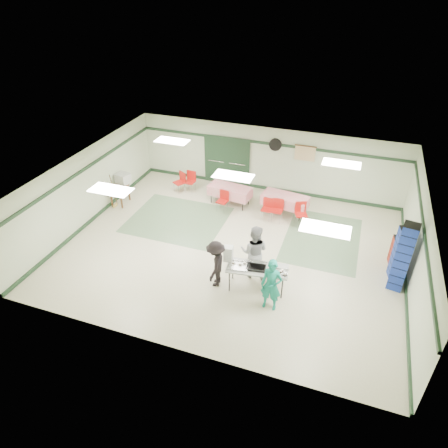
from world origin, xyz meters
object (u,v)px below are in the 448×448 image
(serving_table, at_px, (257,269))
(chair_d, at_px, (223,199))
(dining_table_b, at_px, (230,191))
(volunteer_grey, at_px, (254,252))
(office_printer, at_px, (123,178))
(crate_stack_blue_b, at_px, (403,258))
(crate_stack_red, at_px, (397,251))
(chair_a, at_px, (278,208))
(chair_loose_a, at_px, (191,179))
(chair_c, at_px, (301,211))
(chair_loose_b, at_px, (181,180))
(broom, at_px, (113,190))
(dining_table_a, at_px, (285,200))
(chair_b, at_px, (267,207))
(crate_stack_blue_a, at_px, (400,254))
(printer_table, at_px, (119,189))
(volunteer_teal, at_px, (271,285))
(volunteer_dark, at_px, (216,264))

(serving_table, xyz_separation_m, chair_d, (-2.41, 3.91, -0.20))
(dining_table_b, bearing_deg, volunteer_grey, -53.90)
(office_printer, bearing_deg, chair_d, 19.77)
(crate_stack_blue_b, bearing_deg, crate_stack_red, 90.00)
(chair_a, distance_m, chair_loose_a, 4.09)
(chair_c, distance_m, chair_loose_b, 5.22)
(crate_stack_red, height_order, office_printer, office_printer)
(volunteer_grey, height_order, chair_c, volunteer_grey)
(broom, bearing_deg, volunteer_grey, -31.97)
(chair_loose_a, bearing_deg, crate_stack_red, -12.63)
(chair_c, bearing_deg, dining_table_a, 118.66)
(dining_table_a, distance_m, chair_d, 2.34)
(chair_b, xyz_separation_m, crate_stack_blue_b, (4.52, -2.51, 0.60))
(crate_stack_red, bearing_deg, chair_d, 168.32)
(dining_table_a, bearing_deg, chair_c, -30.21)
(volunteer_grey, height_order, crate_stack_red, volunteer_grey)
(dining_table_a, height_order, chair_c, chair_c)
(chair_a, xyz_separation_m, crate_stack_blue_a, (4.13, -2.00, 0.35))
(chair_loose_b, relative_size, crate_stack_blue_b, 0.40)
(serving_table, relative_size, dining_table_b, 1.04)
(dining_table_a, relative_size, dining_table_b, 1.03)
(chair_c, xyz_separation_m, chair_loose_b, (-5.15, 0.84, -0.00))
(chair_loose_a, relative_size, printer_table, 1.04)
(volunteer_grey, bearing_deg, chair_a, -95.55)
(volunteer_grey, relative_size, dining_table_a, 0.97)
(crate_stack_blue_a, distance_m, crate_stack_blue_b, 0.56)
(dining_table_b, bearing_deg, volunteer_teal, -52.30)
(office_printer, distance_m, broom, 0.66)
(volunteer_grey, distance_m, office_printer, 6.81)
(crate_stack_red, bearing_deg, volunteer_grey, -153.48)
(volunteer_dark, xyz_separation_m, chair_d, (-1.22, 4.12, -0.24))
(chair_loose_b, bearing_deg, volunteer_grey, -13.55)
(crate_stack_red, bearing_deg, chair_c, 158.46)
(crate_stack_blue_a, height_order, office_printer, crate_stack_blue_a)
(volunteer_teal, xyz_separation_m, chair_d, (-2.97, 4.53, -0.29))
(dining_table_a, bearing_deg, office_printer, -161.62)
(volunteer_dark, relative_size, chair_loose_a, 1.70)
(broom, bearing_deg, chair_a, -2.27)
(chair_c, height_order, crate_stack_blue_a, crate_stack_blue_a)
(volunteer_teal, distance_m, chair_b, 4.71)
(volunteer_teal, distance_m, dining_table_a, 5.16)
(volunteer_dark, xyz_separation_m, crate_stack_blue_b, (5.04, 1.61, 0.35))
(volunteer_teal, bearing_deg, chair_loose_b, 135.63)
(printer_table, distance_m, office_printer, 0.47)
(office_printer, bearing_deg, chair_c, 16.73)
(serving_table, distance_m, chair_a, 3.93)
(crate_stack_red, bearing_deg, broom, 179.04)
(serving_table, relative_size, volunteer_dark, 1.22)
(dining_table_b, distance_m, chair_a, 2.13)
(office_printer, bearing_deg, crate_stack_blue_a, 4.37)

